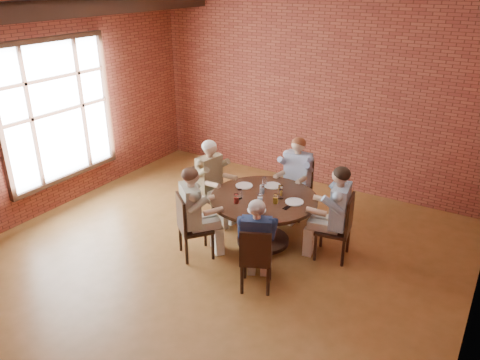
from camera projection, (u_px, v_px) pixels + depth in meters
The scene contains 30 objects.
floor at pixel (205, 267), 6.46m from camera, with size 7.00×7.00×0.00m, color #925D2D.
ceiling at pixel (195, 5), 5.08m from camera, with size 7.00×7.00×0.00m, color silver.
wall_back at pixel (314, 95), 8.50m from camera, with size 7.00×7.00×0.00m, color brown.
wall_left at pixel (33, 114), 7.33m from camera, with size 7.00×7.00×0.00m, color brown.
ceiling_beam at pixel (50, 9), 6.31m from camera, with size 0.22×6.90×0.26m, color black.
window at pixel (57, 112), 7.63m from camera, with size 0.10×2.16×2.36m.
dining_table at pixel (264, 211), 6.86m from camera, with size 1.56×1.56×0.75m.
chair_a at pixel (340, 225), 6.48m from camera, with size 0.52×0.52×0.96m.
diner_a at pixel (335, 213), 6.44m from camera, with size 0.56×0.68×1.38m, color teal, non-canonical shape.
chair_b at pixel (298, 185), 7.72m from camera, with size 0.44×0.44×0.95m.
diner_b at pixel (296, 178), 7.59m from camera, with size 0.54×0.66×1.35m, color #9AA6C4, non-canonical shape.
chair_c at pixel (209, 190), 7.55m from camera, with size 0.51×0.51×0.95m.
diner_c at pixel (212, 182), 7.43m from camera, with size 0.54×0.67×1.36m, color brown, non-canonical shape.
chair_d at pixel (189, 224), 6.52m from camera, with size 0.61×0.61×0.95m.
diner_d at pixel (195, 213), 6.48m from camera, with size 0.54×0.66×1.35m, color #C4A89A, non-canonical shape.
chair_e at pixel (256, 257), 5.80m from camera, with size 0.51×0.51×0.89m.
diner_e at pixel (257, 245), 5.81m from camera, with size 0.48×0.59×1.26m, color #1A284A, non-canonical shape.
plate_a at pixel (294, 202), 6.61m from camera, with size 0.26×0.26×0.01m, color white.
plate_b at pixel (272, 185), 7.12m from camera, with size 0.26×0.26×0.01m, color white.
plate_c at pixel (244, 186), 7.12m from camera, with size 0.26×0.26×0.01m, color white.
plate_d at pixel (257, 210), 6.38m from camera, with size 0.26×0.26×0.01m, color white.
glass_a at pixel (281, 194), 6.69m from camera, with size 0.07×0.07×0.14m, color white.
glass_b at pixel (280, 190), 6.83m from camera, with size 0.07×0.07×0.14m, color white.
glass_c at pixel (264, 182), 7.10m from camera, with size 0.07×0.07×0.14m, color white.
glass_d at pixel (262, 189), 6.85m from camera, with size 0.07×0.07×0.14m, color white.
glass_e at pixel (240, 194), 6.70m from camera, with size 0.07×0.07×0.14m, color white.
glass_f at pixel (236, 199), 6.56m from camera, with size 0.07×0.07×0.14m, color white.
glass_g at pixel (260, 198), 6.57m from camera, with size 0.07×0.07×0.14m, color white.
glass_h at pixel (276, 199), 6.56m from camera, with size 0.07×0.07×0.14m, color white.
smartphone at pixel (287, 208), 6.45m from camera, with size 0.06×0.13×0.01m, color black.
Camera 1 is at (3.25, -4.36, 3.71)m, focal length 35.00 mm.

